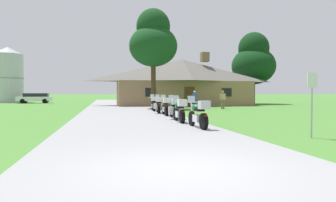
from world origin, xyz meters
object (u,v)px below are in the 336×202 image
Objects in this scene: motorcycle_green_nearest_to_camera at (199,114)px; motorcycle_green_third_in_row at (174,109)px; metal_silo_distant at (8,75)px; motorcycle_green_second_in_row at (180,111)px; tree_by_lodge_front at (153,41)px; motorcycle_yellow_farthest_in_row at (153,104)px; metal_signpost_roadside at (312,97)px; motorcycle_orange_fifth_in_row at (159,105)px; motorcycle_orange_fourth_in_row at (165,106)px; bystander_tan_shirt_beside_signpost at (223,99)px; parked_white_suv_far_left at (35,98)px; bystander_blue_shirt_near_lodge at (194,99)px; tree_right_of_lodge at (254,61)px.

motorcycle_green_nearest_to_camera and motorcycle_green_third_in_row have the same top height.
motorcycle_green_nearest_to_camera is 43.50m from metal_silo_distant.
motorcycle_green_second_in_row is 0.25× the size of metal_silo_distant.
motorcycle_green_second_in_row is at bearing -93.19° from tree_by_lodge_front.
motorcycle_yellow_farthest_in_row is (0.16, 9.62, 0.00)m from motorcycle_green_second_in_row.
motorcycle_orange_fifth_in_row is at bearing 103.50° from metal_signpost_roadside.
bystander_tan_shirt_beside_signpost reaches higher than motorcycle_orange_fourth_in_row.
metal_silo_distant is (-18.22, 29.82, 3.61)m from motorcycle_orange_fifth_in_row.
motorcycle_green_second_in_row is 1.00× the size of motorcycle_orange_fourth_in_row.
tree_by_lodge_front is 29.94m from metal_silo_distant.
tree_by_lodge_front reaches higher than metal_silo_distant.
motorcycle_green_second_in_row is at bearing -111.20° from bystander_tan_shirt_beside_signpost.
tree_by_lodge_front is at bearing -144.46° from parked_white_suv_far_left.
motorcycle_green_third_in_row and motorcycle_orange_fourth_in_row have the same top height.
motorcycle_green_third_in_row is 0.97× the size of metal_signpost_roadside.
metal_signpost_roadside reaches higher than motorcycle_green_second_in_row.
bystander_tan_shirt_beside_signpost is 0.79× the size of metal_signpost_roadside.
bystander_blue_shirt_near_lodge is 25.67m from parked_white_suv_far_left.
motorcycle_orange_fourth_in_row and motorcycle_yellow_farthest_in_row have the same top height.
bystander_blue_shirt_near_lodge is at bearing 158.49° from bystander_tan_shirt_beside_signpost.
bystander_tan_shirt_beside_signpost is (6.79, 5.23, 0.34)m from motorcycle_orange_fifth_in_row.
motorcycle_orange_fifth_in_row is 23.18m from tree_right_of_lodge.
motorcycle_orange_fifth_in_row is 7.95m from bystander_blue_shirt_near_lodge.
tree_right_of_lodge reaches higher than motorcycle_orange_fourth_in_row.
motorcycle_green_nearest_to_camera is 12.21m from motorcycle_yellow_farthest_in_row.
tree_right_of_lodge is (15.42, 16.55, 5.05)m from motorcycle_orange_fifth_in_row.
tree_by_lodge_front is at bearing 166.48° from bystander_blue_shirt_near_lodge.
motorcycle_green_second_in_row is 1.00× the size of motorcycle_orange_fifth_in_row.
motorcycle_green_nearest_to_camera is 16.63m from bystander_blue_shirt_near_lodge.
tree_right_of_lodge reaches higher than motorcycle_yellow_farthest_in_row.
bystander_tan_shirt_beside_signpost reaches higher than motorcycle_yellow_farthest_in_row.
metal_signpost_roadside reaches higher than motorcycle_orange_fourth_in_row.
motorcycle_yellow_farthest_in_row is 32.87m from metal_silo_distant.
bystander_blue_shirt_near_lodge is 0.99× the size of bystander_tan_shirt_beside_signpost.
tree_right_of_lodge is 1.12× the size of metal_silo_distant.
parked_white_suv_far_left reaches higher than motorcycle_green_nearest_to_camera.
tree_right_of_lodge reaches higher than motorcycle_green_nearest_to_camera.
motorcycle_yellow_farthest_in_row is (-0.02, 7.56, 0.01)m from motorcycle_green_third_in_row.
motorcycle_orange_fourth_in_row is 10.72m from metal_signpost_roadside.
motorcycle_orange_fourth_in_row is 4.96m from motorcycle_yellow_farthest_in_row.
motorcycle_green_nearest_to_camera is 1.25× the size of bystander_blue_shirt_near_lodge.
motorcycle_orange_fifth_in_row is at bearing -153.69° from parked_white_suv_far_left.
bystander_blue_shirt_near_lodge is 0.20× the size of metal_silo_distant.
motorcycle_green_third_in_row is at bearing -125.69° from tree_right_of_lodge.
metal_signpost_roadside is at bearing -65.85° from motorcycle_green_third_in_row.
motorcycle_yellow_farthest_in_row is at bearing 93.40° from motorcycle_green_third_in_row.
motorcycle_green_nearest_to_camera is 30.64m from tree_right_of_lodge.
parked_white_suv_far_left is at bearing 143.97° from bystander_tan_shirt_beside_signpost.
parked_white_suv_far_left is (-13.40, 34.48, 0.16)m from motorcycle_green_nearest_to_camera.
metal_signpost_roadside is 0.23× the size of tree_right_of_lodge.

